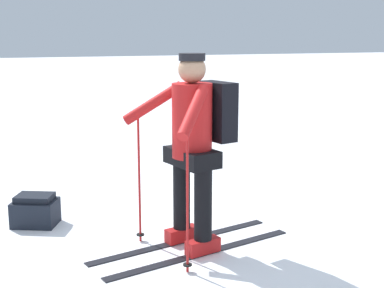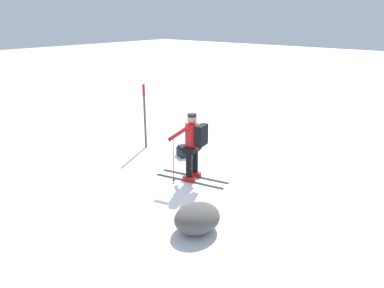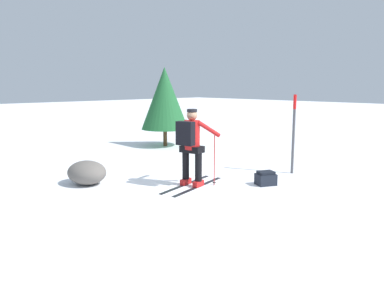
{
  "view_description": "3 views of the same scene",
  "coord_description": "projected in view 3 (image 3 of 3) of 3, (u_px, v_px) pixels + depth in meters",
  "views": [
    {
      "loc": [
        4.07,
        -1.69,
        1.82
      ],
      "look_at": [
        -0.02,
        -0.12,
        0.92
      ],
      "focal_mm": 50.0,
      "sensor_mm": 36.0,
      "label": 1
    },
    {
      "loc": [
        6.47,
        5.37,
        3.87
      ],
      "look_at": [
        -0.02,
        -0.12,
        0.92
      ],
      "focal_mm": 35.0,
      "sensor_mm": 36.0,
      "label": 2
    },
    {
      "loc": [
        -5.73,
        5.37,
        2.19
      ],
      "look_at": [
        -0.02,
        -0.12,
        0.92
      ],
      "focal_mm": 35.0,
      "sensor_mm": 36.0,
      "label": 3
    }
  ],
  "objects": [
    {
      "name": "ground_plane",
      "position": [
        187.0,
        186.0,
        8.1
      ],
      "size": [
        80.0,
        80.0,
        0.0
      ],
      "primitive_type": "plane",
      "color": "white"
    },
    {
      "name": "trail_marker",
      "position": [
        294.0,
        128.0,
        9.14
      ],
      "size": [
        0.08,
        0.08,
        1.95
      ],
      "color": "#4C4C51",
      "rests_on": "ground_plane"
    },
    {
      "name": "dropped_backpack",
      "position": [
        266.0,
        178.0,
        8.21
      ],
      "size": [
        0.46,
        0.5,
        0.31
      ],
      "color": "black",
      "rests_on": "ground_plane"
    },
    {
      "name": "pine_tree",
      "position": [
        165.0,
        98.0,
        13.21
      ],
      "size": [
        1.68,
        1.68,
        2.8
      ],
      "color": "#4C331E",
      "rests_on": "ground_plane"
    },
    {
      "name": "rock_boulder",
      "position": [
        87.0,
        172.0,
        8.27
      ],
      "size": [
        0.94,
        0.8,
        0.52
      ],
      "primitive_type": "ellipsoid",
      "color": "#5B5651",
      "rests_on": "ground_plane"
    },
    {
      "name": "skier",
      "position": [
        191.0,
        142.0,
        7.99
      ],
      "size": [
        0.98,
        1.88,
        1.67
      ],
      "color": "black",
      "rests_on": "ground_plane"
    }
  ]
}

